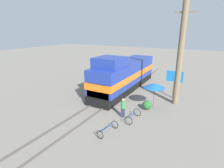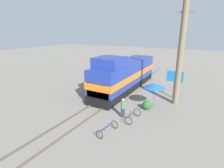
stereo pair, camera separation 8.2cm
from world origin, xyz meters
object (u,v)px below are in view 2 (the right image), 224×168
bicycle_spare (107,129)px  utility_pole (180,55)px  locomotive (124,75)px  vendor_umbrella (155,86)px  person_bystander (123,107)px  bicycle (133,116)px  billboard_sign (175,78)px

bicycle_spare → utility_pole: bearing=77.0°
locomotive → utility_pole: utility_pole is taller
locomotive → vendor_umbrella: (4.77, -3.48, 0.33)m
vendor_umbrella → bicycle_spare: size_ratio=1.34×
utility_pole → person_bystander: bearing=-122.8°
locomotive → bicycle_spare: (3.16, -9.48, -1.57)m
vendor_umbrella → person_bystander: (-1.72, -3.22, -1.29)m
locomotive → vendor_umbrella: bearing=-36.1°
vendor_umbrella → locomotive: bearing=143.9°
person_bystander → bicycle: bearing=-4.9°
locomotive → billboard_sign: size_ratio=4.44×
locomotive → bicycle_spare: locomotive is taller
utility_pole → bicycle_spare: (-3.29, -8.04, -4.67)m
person_bystander → bicycle_spare: size_ratio=0.94×
billboard_sign → bicycle_spare: bearing=-106.0°
utility_pole → billboard_sign: utility_pole is taller
utility_pole → person_bystander: size_ratio=5.77×
vendor_umbrella → person_bystander: size_ratio=1.42×
locomotive → person_bystander: (3.05, -6.70, -0.96)m
person_bystander → bicycle_spare: person_bystander is taller
billboard_sign → bicycle: (-1.91, -6.92, -1.86)m
vendor_umbrella → billboard_sign: 3.80m
utility_pole → vendor_umbrella: bearing=-129.4°
person_bystander → bicycle: size_ratio=0.96×
billboard_sign → person_bystander: 7.53m
billboard_sign → locomotive: bearing=-178.6°
billboard_sign → bicycle: 7.42m
bicycle → bicycle_spare: 2.83m
locomotive → bicycle: locomotive is taller
person_bystander → bicycle: person_bystander is taller
vendor_umbrella → utility_pole: bearing=50.6°
vendor_umbrella → billboard_sign: size_ratio=0.81×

